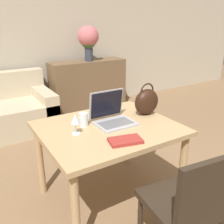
# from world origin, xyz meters

# --- Properties ---
(wall_back) EXTENTS (10.00, 0.06, 2.70)m
(wall_back) POSITION_xyz_m (0.00, 3.18, 1.35)
(wall_back) COLOR #BCB29E
(wall_back) RESTS_ON ground_plane
(dining_table) EXTENTS (1.11, 0.92, 0.72)m
(dining_table) POSITION_xyz_m (-0.12, 0.59, 0.63)
(dining_table) COLOR tan
(dining_table) RESTS_ON ground_plane
(chair) EXTENTS (0.49, 0.49, 0.86)m
(chair) POSITION_xyz_m (-0.03, -0.22, 0.49)
(chair) COLOR #2D2319
(chair) RESTS_ON ground_plane
(sideboard) EXTENTS (1.33, 0.40, 0.89)m
(sideboard) POSITION_xyz_m (0.80, 2.84, 0.44)
(sideboard) COLOR brown
(sideboard) RESTS_ON ground_plane
(laptop) EXTENTS (0.33, 0.30, 0.27)m
(laptop) POSITION_xyz_m (-0.05, 0.66, 0.79)
(laptop) COLOR #ADADB2
(laptop) RESTS_ON dining_table
(drinking_glass) EXTENTS (0.08, 0.08, 0.11)m
(drinking_glass) POSITION_xyz_m (-0.29, 0.71, 0.78)
(drinking_glass) COLOR silver
(drinking_glass) RESTS_ON dining_table
(wine_glass) EXTENTS (0.07, 0.07, 0.17)m
(wine_glass) POSITION_xyz_m (-0.41, 0.60, 0.84)
(wine_glass) COLOR silver
(wine_glass) RESTS_ON dining_table
(handbag) EXTENTS (0.25, 0.15, 0.30)m
(handbag) POSITION_xyz_m (0.32, 0.65, 0.85)
(handbag) COLOR black
(handbag) RESTS_ON dining_table
(flower_vase) EXTENTS (0.34, 0.34, 0.57)m
(flower_vase) POSITION_xyz_m (0.80, 2.79, 1.25)
(flower_vase) COLOR #333847
(flower_vase) RESTS_ON sideboard
(book) EXTENTS (0.26, 0.19, 0.02)m
(book) POSITION_xyz_m (-0.16, 0.29, 0.74)
(book) COLOR maroon
(book) RESTS_ON dining_table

